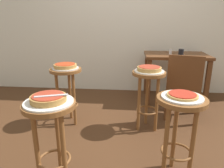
# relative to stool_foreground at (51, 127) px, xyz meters

# --- Properties ---
(ground_plane) EXTENTS (6.00, 6.00, 0.00)m
(ground_plane) POSITION_rel_stool_foreground_xyz_m (0.49, 0.72, -0.51)
(ground_plane) COLOR #4C2D19
(back_wall) EXTENTS (6.00, 0.10, 3.00)m
(back_wall) POSITION_rel_stool_foreground_xyz_m (0.49, 2.37, 0.99)
(back_wall) COLOR silver
(back_wall) RESTS_ON ground_plane
(stool_foreground) EXTENTS (0.37, 0.37, 0.69)m
(stool_foreground) POSITION_rel_stool_foreground_xyz_m (0.00, 0.00, 0.00)
(stool_foreground) COLOR brown
(stool_foreground) RESTS_ON ground_plane
(serving_plate_foreground) EXTENTS (0.34, 0.34, 0.01)m
(serving_plate_foreground) POSITION_rel_stool_foreground_xyz_m (0.00, 0.00, 0.19)
(serving_plate_foreground) COLOR white
(serving_plate_foreground) RESTS_ON stool_foreground
(pizza_foreground) EXTENTS (0.25, 0.25, 0.05)m
(pizza_foreground) POSITION_rel_stool_foreground_xyz_m (0.00, -0.00, 0.22)
(pizza_foreground) COLOR #B78442
(pizza_foreground) RESTS_ON serving_plate_foreground
(stool_middle) EXTENTS (0.37, 0.37, 0.69)m
(stool_middle) POSITION_rel_stool_foreground_xyz_m (0.94, 0.18, 0.00)
(stool_middle) COLOR brown
(stool_middle) RESTS_ON ground_plane
(serving_plate_middle) EXTENTS (0.31, 0.31, 0.01)m
(serving_plate_middle) POSITION_rel_stool_foreground_xyz_m (0.94, 0.18, 0.19)
(serving_plate_middle) COLOR silver
(serving_plate_middle) RESTS_ON stool_middle
(pizza_middle) EXTENTS (0.22, 0.22, 0.02)m
(pizza_middle) POSITION_rel_stool_foreground_xyz_m (0.94, 0.18, 0.21)
(pizza_middle) COLOR tan
(pizza_middle) RESTS_ON serving_plate_middle
(stool_leftside) EXTENTS (0.37, 0.37, 0.69)m
(stool_leftside) POSITION_rel_stool_foreground_xyz_m (0.76, 0.96, 0.00)
(stool_leftside) COLOR brown
(stool_leftside) RESTS_ON ground_plane
(serving_plate_leftside) EXTENTS (0.33, 0.33, 0.01)m
(serving_plate_leftside) POSITION_rel_stool_foreground_xyz_m (0.76, 0.96, 0.19)
(serving_plate_leftside) COLOR white
(serving_plate_leftside) RESTS_ON stool_leftside
(pizza_leftside) EXTENTS (0.27, 0.27, 0.05)m
(pizza_leftside) POSITION_rel_stool_foreground_xyz_m (0.76, 0.96, 0.22)
(pizza_leftside) COLOR tan
(pizza_leftside) RESTS_ON serving_plate_leftside
(stool_rear) EXTENTS (0.37, 0.37, 0.69)m
(stool_rear) POSITION_rel_stool_foreground_xyz_m (-0.20, 1.02, 0.00)
(stool_rear) COLOR brown
(stool_rear) RESTS_ON ground_plane
(serving_plate_rear) EXTENTS (0.31, 0.31, 0.01)m
(serving_plate_rear) POSITION_rel_stool_foreground_xyz_m (-0.20, 1.02, 0.19)
(serving_plate_rear) COLOR silver
(serving_plate_rear) RESTS_ON stool_rear
(pizza_rear) EXTENTS (0.26, 0.26, 0.05)m
(pizza_rear) POSITION_rel_stool_foreground_xyz_m (-0.20, 1.02, 0.22)
(pizza_rear) COLOR tan
(pizza_rear) RESTS_ON serving_plate_rear
(dining_table) EXTENTS (0.93, 0.61, 0.74)m
(dining_table) POSITION_rel_stool_foreground_xyz_m (1.24, 1.92, 0.10)
(dining_table) COLOR #5B3319
(dining_table) RESTS_ON ground_plane
(cup_near_edge) EXTENTS (0.07, 0.07, 0.10)m
(cup_near_edge) POSITION_rel_stool_foreground_xyz_m (1.27, 1.74, 0.28)
(cup_near_edge) COLOR black
(cup_near_edge) RESTS_ON dining_table
(condiment_shaker) EXTENTS (0.04, 0.04, 0.07)m
(condiment_shaker) POSITION_rel_stool_foreground_xyz_m (1.14, 1.87, 0.27)
(condiment_shaker) COLOR white
(condiment_shaker) RESTS_ON dining_table
(wooden_chair) EXTENTS (0.49, 0.49, 0.85)m
(wooden_chair) POSITION_rel_stool_foreground_xyz_m (1.23, 1.25, -0.04)
(wooden_chair) COLOR #5B3319
(wooden_chair) RESTS_ON ground_plane
(pizza_server_knife) EXTENTS (0.22, 0.09, 0.01)m
(pizza_server_knife) POSITION_rel_stool_foreground_xyz_m (0.03, -0.02, 0.25)
(pizza_server_knife) COLOR silver
(pizza_server_knife) RESTS_ON pizza_foreground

